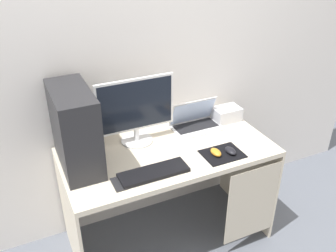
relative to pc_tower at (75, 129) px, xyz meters
name	(u,v)px	position (x,y,z in m)	size (l,w,h in m)	color
ground_plane	(168,235)	(0.56, -0.09, -1.02)	(8.00, 8.00, 0.00)	slate
wall_back	(144,55)	(0.56, 0.30, 0.28)	(4.00, 0.05, 2.60)	silver
desk	(171,170)	(0.58, -0.10, -0.41)	(1.38, 0.69, 0.77)	beige
pc_tower	(75,129)	(0.00, 0.00, 0.00)	(0.22, 0.47, 0.50)	#232326
monitor	(136,110)	(0.42, 0.10, -0.01)	(0.53, 0.21, 0.46)	white
laptop	(195,122)	(0.87, 0.11, -0.21)	(0.35, 0.22, 0.21)	white
projector	(227,114)	(1.13, 0.10, -0.20)	(0.20, 0.14, 0.10)	silver
keyboard	(154,173)	(0.37, -0.29, -0.24)	(0.42, 0.14, 0.02)	black
mousepad	(222,154)	(0.86, -0.28, -0.25)	(0.26, 0.20, 0.01)	black
mouse_left	(216,152)	(0.81, -0.27, -0.23)	(0.06, 0.10, 0.03)	orange
mouse_right	(231,151)	(0.91, -0.30, -0.23)	(0.06, 0.10, 0.03)	black
cell_phone	(119,184)	(0.15, -0.30, -0.24)	(0.07, 0.13, 0.01)	#232326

